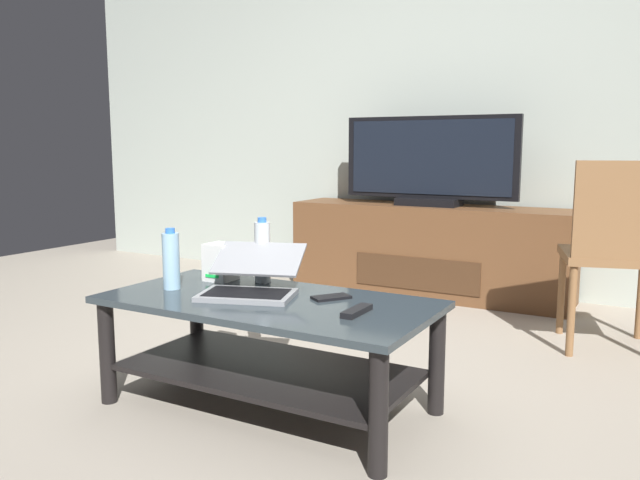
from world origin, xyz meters
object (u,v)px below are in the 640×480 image
(laptop, at_px, (252,280))
(water_bottle_near, at_px, (171,260))
(dining_chair, at_px, (615,246))
(water_bottle_far, at_px, (262,252))
(router_box, at_px, (221,262))
(coffee_table, at_px, (268,333))
(tv_remote, at_px, (357,311))
(television, at_px, (429,163))
(cell_phone, at_px, (331,297))
(media_cabinet, at_px, (428,250))

(laptop, height_order, water_bottle_near, water_bottle_near)
(dining_chair, xyz_separation_m, water_bottle_far, (-1.23, -1.11, 0.03))
(dining_chair, relative_size, water_bottle_near, 3.80)
(water_bottle_far, bearing_deg, router_box, -162.28)
(coffee_table, height_order, dining_chair, dining_chair)
(water_bottle_far, bearing_deg, dining_chair, 42.05)
(coffee_table, height_order, tv_remote, tv_remote)
(television, relative_size, dining_chair, 1.26)
(television, bearing_deg, coffee_table, -86.56)
(router_box, distance_m, water_bottle_near, 0.24)
(laptop, relative_size, tv_remote, 2.87)
(television, height_order, water_bottle_far, television)
(laptop, xyz_separation_m, cell_phone, (0.30, 0.08, -0.05))
(cell_phone, distance_m, tv_remote, 0.23)
(media_cabinet, relative_size, tv_remote, 11.46)
(laptop, bearing_deg, media_cabinet, 90.69)
(media_cabinet, relative_size, laptop, 3.99)
(media_cabinet, relative_size, water_bottle_near, 7.62)
(router_box, height_order, water_bottle_near, water_bottle_near)
(coffee_table, relative_size, cell_phone, 8.76)
(laptop, distance_m, water_bottle_near, 0.34)
(water_bottle_near, relative_size, water_bottle_far, 0.90)
(television, bearing_deg, media_cabinet, 90.00)
(television, distance_m, laptop, 2.05)
(dining_chair, distance_m, cell_phone, 1.50)
(router_box, relative_size, tv_remote, 0.97)
(coffee_table, distance_m, tv_remote, 0.41)
(dining_chair, height_order, laptop, dining_chair)
(media_cabinet, xyz_separation_m, router_box, (-0.23, -1.89, 0.20))
(cell_phone, bearing_deg, television, 134.55)
(water_bottle_near, bearing_deg, router_box, 73.44)
(television, relative_size, tv_remote, 7.19)
(media_cabinet, distance_m, water_bottle_near, 2.15)
(television, bearing_deg, water_bottle_far, -91.88)
(media_cabinet, xyz_separation_m, water_bottle_near, (-0.30, -2.11, 0.24))
(television, relative_size, water_bottle_far, 4.28)
(media_cabinet, height_order, water_bottle_far, water_bottle_far)
(media_cabinet, distance_m, dining_chair, 1.40)
(dining_chair, bearing_deg, laptop, -131.30)
(dining_chair, height_order, water_bottle_far, dining_chair)
(media_cabinet, distance_m, cell_phone, 1.98)
(tv_remote, bearing_deg, coffee_table, 175.38)
(coffee_table, distance_m, router_box, 0.45)
(coffee_table, relative_size, router_box, 7.86)
(tv_remote, bearing_deg, media_cabinet, 103.79)
(router_box, relative_size, water_bottle_far, 0.58)
(water_bottle_far, bearing_deg, laptop, -66.78)
(laptop, bearing_deg, dining_chair, 48.70)
(coffee_table, height_order, laptop, laptop)
(coffee_table, relative_size, tv_remote, 7.67)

